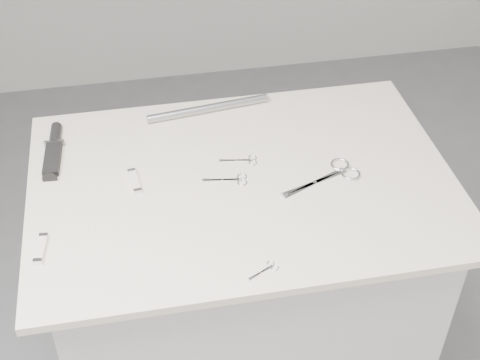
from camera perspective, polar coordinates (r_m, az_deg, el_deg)
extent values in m
cube|color=silver|center=(1.92, 0.17, -10.71)|extent=(0.90, 0.60, 0.90)
cube|color=beige|center=(1.59, 0.21, -0.20)|extent=(1.00, 0.70, 0.02)
cube|color=silver|center=(1.58, 6.39, -0.24)|extent=(0.18, 0.09, 0.00)
cylinder|color=silver|center=(1.58, 6.40, -0.22)|extent=(0.01, 0.01, 0.00)
torus|color=silver|center=(1.63, 8.51, 1.32)|extent=(0.05, 0.05, 0.01)
torus|color=silver|center=(1.61, 9.45, 0.51)|extent=(0.05, 0.05, 0.01)
cube|color=silver|center=(1.58, -1.52, 0.00)|extent=(0.09, 0.03, 0.00)
cylinder|color=silver|center=(1.57, -1.52, 0.02)|extent=(0.01, 0.01, 0.00)
torus|color=silver|center=(1.58, 0.16, 0.30)|extent=(0.02, 0.02, 0.00)
torus|color=silver|center=(1.57, 0.19, -0.21)|extent=(0.02, 0.02, 0.00)
cube|color=silver|center=(1.63, -0.34, 1.68)|extent=(0.08, 0.03, 0.00)
cylinder|color=silver|center=(1.63, -0.34, 1.70)|extent=(0.00, 0.00, 0.00)
torus|color=silver|center=(1.64, 1.08, 1.92)|extent=(0.02, 0.02, 0.00)
torus|color=silver|center=(1.63, 1.11, 1.50)|extent=(0.02, 0.02, 0.00)
cube|color=silver|center=(1.37, 1.79, -7.91)|extent=(0.06, 0.04, 0.00)
cylinder|color=silver|center=(1.37, 1.79, -7.89)|extent=(0.00, 0.00, 0.00)
torus|color=silver|center=(1.38, 2.61, -7.14)|extent=(0.02, 0.02, 0.00)
torus|color=silver|center=(1.38, 3.00, -7.49)|extent=(0.02, 0.02, 0.00)
cube|color=black|center=(1.69, -15.71, 1.73)|extent=(0.04, 0.12, 0.01)
cube|color=gray|center=(1.74, -15.56, 3.00)|extent=(0.05, 0.01, 0.02)
cylinder|color=black|center=(1.77, -15.46, 3.72)|extent=(0.03, 0.08, 0.03)
cube|color=silver|center=(1.47, -16.63, -5.64)|extent=(0.03, 0.08, 0.01)
cube|color=silver|center=(1.49, -16.39, -4.62)|extent=(0.02, 0.01, 0.01)
cube|color=silver|center=(1.44, -16.87, -6.68)|extent=(0.02, 0.01, 0.01)
cube|color=silver|center=(1.58, -8.98, -0.10)|extent=(0.03, 0.09, 0.01)
cube|color=silver|center=(1.61, -9.23, 0.73)|extent=(0.02, 0.01, 0.01)
cube|color=silver|center=(1.56, -8.72, -0.95)|extent=(0.02, 0.01, 0.01)
cylinder|color=gray|center=(1.80, -2.72, 6.13)|extent=(0.33, 0.07, 0.02)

